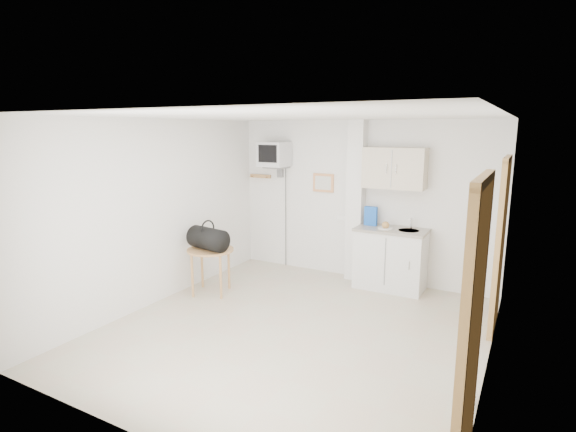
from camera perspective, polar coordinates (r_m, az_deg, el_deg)
The scene contains 7 objects.
ground at distance 5.53m, azimuth 0.78°, elevation -14.28°, with size 4.50×4.50×0.00m, color #B7AD95.
room_envelope at distance 5.04m, azimuth 3.71°, elevation 1.55°, with size 4.24×4.54×2.55m.
kitchenette at distance 6.85m, azimuth 13.00°, elevation -2.45°, with size 1.03×0.58×2.10m.
crt_television at distance 7.49m, azimuth -1.74°, elevation 7.73°, with size 0.44×0.45×2.15m.
round_table at distance 6.60m, azimuth -9.82°, elevation -4.81°, with size 0.67×0.67×0.66m.
duffel_bag at distance 6.51m, azimuth -10.11°, elevation -2.82°, with size 0.63×0.42×0.43m.
water_bottle at distance 4.42m, azimuth 21.40°, elevation -19.61°, with size 0.12×0.12×0.37m.
Camera 1 is at (2.34, -4.42, 2.37)m, focal length 28.00 mm.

